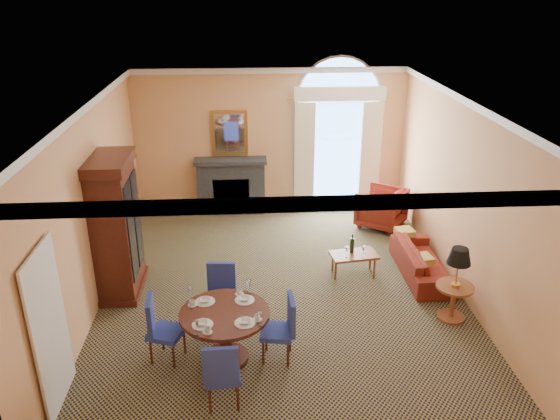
{
  "coord_description": "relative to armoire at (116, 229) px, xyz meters",
  "views": [
    {
      "loc": [
        -0.56,
        -8.01,
        4.92
      ],
      "look_at": [
        0.0,
        0.5,
        1.3
      ],
      "focal_mm": 35.0,
      "sensor_mm": 36.0,
      "label": 1
    }
  ],
  "objects": [
    {
      "name": "dining_chair_east",
      "position": [
        2.62,
        -2.03,
        -0.58
      ],
      "size": [
        0.5,
        0.5,
        0.98
      ],
      "rotation": [
        0.0,
        0.0,
        1.41
      ],
      "color": "navy",
      "rests_on": "ground"
    },
    {
      "name": "dining_table",
      "position": [
        1.82,
        -2.0,
        -0.57
      ],
      "size": [
        1.23,
        1.23,
        0.97
      ],
      "color": "#3B160D",
      "rests_on": "ground"
    },
    {
      "name": "dining_chair_south",
      "position": [
        1.8,
        -2.95,
        -0.58
      ],
      "size": [
        0.47,
        0.47,
        0.98
      ],
      "rotation": [
        0.0,
        0.0,
        0.08
      ],
      "color": "navy",
      "rests_on": "ground"
    },
    {
      "name": "coffee_table",
      "position": [
        4.04,
        0.23,
        -0.74
      ],
      "size": [
        0.87,
        0.56,
        0.78
      ],
      "rotation": [
        0.0,
        0.0,
        0.14
      ],
      "color": "brown",
      "rests_on": "ground"
    },
    {
      "name": "sofa",
      "position": [
        5.27,
        0.15,
        -0.87
      ],
      "size": [
        0.73,
        1.85,
        0.54
      ],
      "primitive_type": "imported",
      "rotation": [
        0.0,
        0.0,
        1.57
      ],
      "color": "maroon",
      "rests_on": "ground"
    },
    {
      "name": "ground",
      "position": [
        2.72,
        -0.26,
        -1.14
      ],
      "size": [
        7.5,
        7.5,
        0.0
      ],
      "primitive_type": "plane",
      "color": "#151137",
      "rests_on": "ground"
    },
    {
      "name": "armoire",
      "position": [
        0.0,
        0.0,
        0.0
      ],
      "size": [
        0.68,
        1.21,
        2.37
      ],
      "color": "#3B160D",
      "rests_on": "ground"
    },
    {
      "name": "dining_chair_west",
      "position": [
        0.92,
        -1.93,
        -0.58
      ],
      "size": [
        0.56,
        0.56,
        0.98
      ],
      "rotation": [
        0.0,
        0.0,
        -1.92
      ],
      "color": "navy",
      "rests_on": "ground"
    },
    {
      "name": "armchair",
      "position": [
        5.02,
        2.28,
        -0.72
      ],
      "size": [
        1.26,
        1.26,
        0.83
      ],
      "primitive_type": "imported",
      "rotation": [
        0.0,
        0.0,
        4.1
      ],
      "color": "maroon",
      "rests_on": "ground"
    },
    {
      "name": "dining_chair_north",
      "position": [
        1.75,
        -1.08,
        -0.58
      ],
      "size": [
        0.45,
        0.47,
        0.98
      ],
      "rotation": [
        0.0,
        0.0,
        3.13
      ],
      "color": "navy",
      "rests_on": "ground"
    },
    {
      "name": "room_envelope",
      "position": [
        2.69,
        0.4,
        1.37
      ],
      "size": [
        6.04,
        7.52,
        3.45
      ],
      "color": "#EAAA70",
      "rests_on": "ground"
    },
    {
      "name": "side_table",
      "position": [
        5.32,
        -1.22,
        -0.37
      ],
      "size": [
        0.58,
        0.58,
        1.2
      ],
      "color": "brown",
      "rests_on": "ground"
    }
  ]
}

